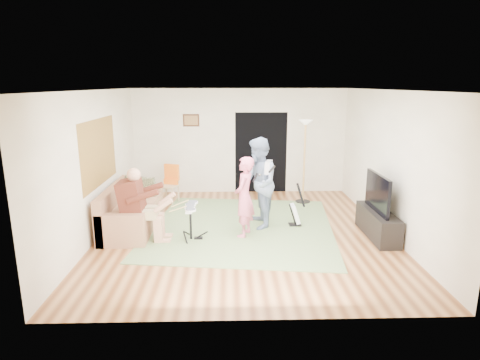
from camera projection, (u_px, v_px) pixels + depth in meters
name	position (u px, v px, depth m)	size (l,w,h in m)	color
floor	(244.00, 232.00, 7.81)	(6.00, 6.00, 0.00)	brown
walls	(244.00, 164.00, 7.49)	(5.50, 6.00, 2.70)	white
ceiling	(245.00, 90.00, 7.17)	(6.00, 6.00, 0.00)	white
window_blinds	(99.00, 152.00, 7.56)	(2.05, 2.05, 0.00)	olive
doorway	(261.00, 153.00, 10.48)	(2.10, 2.10, 0.00)	black
picture_frame	(191.00, 120.00, 10.23)	(0.42, 0.03, 0.32)	#3F2314
area_rug	(242.00, 226.00, 8.08)	(3.57, 3.81, 0.02)	#647F4D
sofa	(128.00, 214.00, 7.95)	(0.87, 2.11, 0.85)	#9C6C4E
drummer	(142.00, 213.00, 7.28)	(0.88, 0.49, 1.36)	#572418
drum_kit	(191.00, 224.00, 7.35)	(0.37, 0.66, 0.68)	black
singer	(244.00, 197.00, 7.44)	(0.55, 0.36, 1.52)	#D35B7A
microphone	(255.00, 177.00, 7.36)	(0.06, 0.06, 0.24)	black
guitarist	(258.00, 183.00, 7.89)	(0.88, 0.68, 1.80)	#7286A8
guitar_held	(269.00, 167.00, 7.82)	(0.12, 0.60, 0.26)	silver
guitar_spare	(296.00, 214.00, 8.09)	(0.32, 0.29, 0.89)	black
torchiere_lamp	(305.00, 147.00, 9.43)	(0.36, 0.36, 1.99)	black
dining_chair	(169.00, 189.00, 9.66)	(0.50, 0.52, 0.92)	tan
tv_cabinet	(378.00, 224.00, 7.53)	(0.40, 1.40, 0.50)	black
television	(378.00, 193.00, 7.38)	(0.06, 1.10, 0.70)	black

